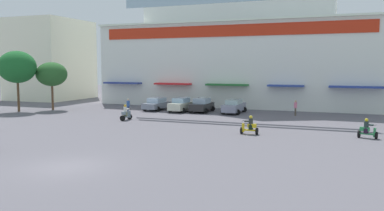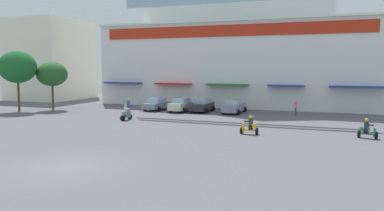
% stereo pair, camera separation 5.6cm
% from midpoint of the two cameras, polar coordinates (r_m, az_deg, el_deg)
% --- Properties ---
extents(ground_plane, '(128.00, 128.00, 0.00)m').
position_cam_midpoint_polar(ground_plane, '(32.32, -3.24, -3.47)').
color(ground_plane, '#5E5A62').
extents(colonial_building, '(35.95, 19.56, 19.74)m').
position_cam_midpoint_polar(colonial_building, '(54.92, 7.21, 9.39)').
color(colonial_building, white).
rests_on(colonial_building, ground).
extents(flank_building_left, '(9.75, 10.96, 12.33)m').
position_cam_midpoint_polar(flank_building_left, '(66.10, -19.89, 6.25)').
color(flank_building_left, '#F0EDCD').
rests_on(flank_building_left, ground).
extents(plaza_tree_0, '(4.42, 3.93, 6.90)m').
position_cam_midpoint_polar(plaza_tree_0, '(48.75, -24.12, 5.12)').
color(plaza_tree_0, brown).
rests_on(plaza_tree_0, ground).
extents(plaza_tree_2, '(3.49, 3.70, 5.65)m').
position_cam_midpoint_polar(plaza_tree_2, '(49.19, -19.76, 4.30)').
color(plaza_tree_2, brown).
rests_on(plaza_tree_2, ground).
extents(parked_car_0, '(2.49, 4.33, 1.47)m').
position_cam_midpoint_polar(parked_car_0, '(46.42, -5.17, 0.23)').
color(parked_car_0, gray).
rests_on(parked_car_0, ground).
extents(parked_car_1, '(2.33, 3.94, 1.59)m').
position_cam_midpoint_polar(parked_car_1, '(44.61, -1.63, 0.11)').
color(parked_car_1, beige).
rests_on(parked_car_1, ground).
extents(parked_car_2, '(2.34, 3.94, 1.58)m').
position_cam_midpoint_polar(parked_car_2, '(44.31, 1.41, 0.06)').
color(parked_car_2, '#272627').
rests_on(parked_car_2, ground).
extents(parked_car_3, '(2.26, 4.48, 1.51)m').
position_cam_midpoint_polar(parked_car_3, '(43.37, 6.08, -0.12)').
color(parked_car_3, gray).
rests_on(parked_car_3, ground).
extents(scooter_rider_0, '(0.53, 1.49, 1.53)m').
position_cam_midpoint_polar(scooter_rider_0, '(38.19, -9.63, -1.17)').
color(scooter_rider_0, black).
rests_on(scooter_rider_0, ground).
extents(scooter_rider_1, '(1.39, 0.80, 1.44)m').
position_cam_midpoint_polar(scooter_rider_1, '(30.87, 24.10, -3.29)').
color(scooter_rider_1, black).
rests_on(scooter_rider_1, ground).
extents(scooter_rider_2, '(1.32, 0.52, 1.44)m').
position_cam_midpoint_polar(scooter_rider_2, '(30.17, 8.31, -3.03)').
color(scooter_rider_2, black).
rests_on(scooter_rider_2, ground).
extents(pedestrian_0, '(0.31, 0.31, 1.63)m').
position_cam_midpoint_polar(pedestrian_0, '(42.31, 14.78, -0.19)').
color(pedestrian_0, brown).
rests_on(pedestrian_0, ground).
extents(pedestrian_1, '(0.47, 0.47, 1.63)m').
position_cam_midpoint_polar(pedestrian_1, '(43.36, -9.30, 0.05)').
color(pedestrian_1, navy).
rests_on(pedestrian_1, ground).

